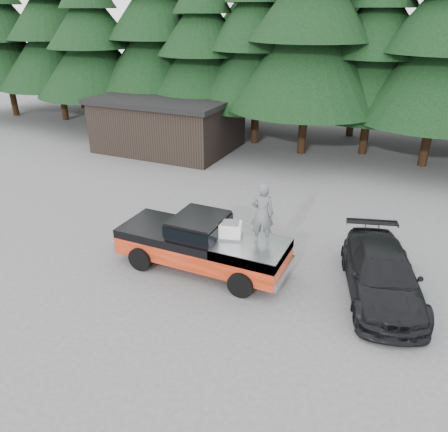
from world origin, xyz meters
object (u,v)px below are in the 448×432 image
at_px(air_compressor, 230,230).
at_px(parked_car, 382,274).
at_px(pickup_truck, 202,251).
at_px(utility_building, 169,122).
at_px(man_on_bed, 262,214).

distance_m(air_compressor, parked_car, 4.90).
bearing_deg(pickup_truck, utility_building, 125.34).
height_order(man_on_bed, utility_building, man_on_bed).
bearing_deg(utility_building, air_compressor, -51.31).
bearing_deg(air_compressor, man_on_bed, -11.19).
height_order(pickup_truck, man_on_bed, man_on_bed).
xyz_separation_m(air_compressor, utility_building, (-9.54, 11.91, 0.09)).
distance_m(pickup_truck, air_compressor, 1.35).
bearing_deg(utility_building, pickup_truck, -54.66).
bearing_deg(parked_car, man_on_bed, 172.81).
bearing_deg(parked_car, pickup_truck, 172.08).
xyz_separation_m(pickup_truck, utility_building, (-8.56, 12.07, 1.00)).
xyz_separation_m(pickup_truck, parked_car, (5.76, 0.88, 0.07)).
relative_size(air_compressor, parked_car, 0.14).
height_order(man_on_bed, parked_car, man_on_bed).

